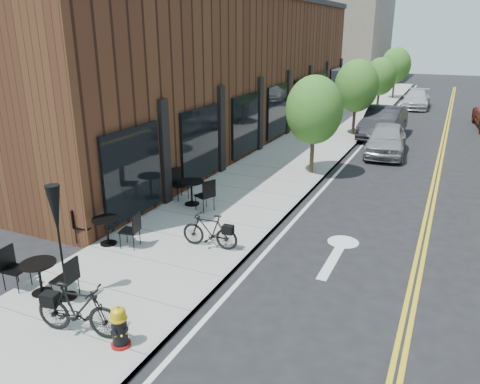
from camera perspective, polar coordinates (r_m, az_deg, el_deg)
The scene contains 18 objects.
ground at distance 10.98m, azimuth -1.90°, elevation -10.90°, with size 120.00×120.00×0.00m, color black.
sidewalk_near at distance 20.27m, azimuth 5.64°, elevation 3.47°, with size 4.00×70.00×0.12m, color #9E9B93.
building_near at distance 25.03m, azimuth -1.03°, elevation 14.53°, with size 5.00×28.00×7.00m, color #452416.
bg_building_left at distance 57.82m, azimuth 13.01°, elevation 18.15°, with size 8.00×14.00×10.00m, color #726656.
tree_near_a at distance 18.39m, azimuth 9.03°, elevation 9.84°, with size 2.20×2.20×3.81m.
tree_near_b at distance 26.11m, azimuth 14.02°, elevation 12.44°, with size 2.30×2.30×3.98m.
tree_near_c at distance 33.98m, azimuth 16.72°, elevation 13.32°, with size 2.10×2.10×3.67m.
tree_near_d at distance 41.87m, azimuth 18.47°, elevation 14.46°, with size 2.40×2.40×4.11m.
fire_hydrant at distance 8.90m, azimuth -14.49°, elevation -15.66°, with size 0.39×0.39×0.81m.
bicycle_left at distance 12.17m, azimuth -3.71°, elevation -4.73°, with size 0.44×1.55×0.93m, color black.
bicycle_right at distance 9.33m, azimuth -19.12°, elevation -13.39°, with size 0.49×1.74×1.05m, color black.
bistro_set_a at distance 10.97m, azimuth -23.26°, elevation -9.10°, with size 1.77×0.81×0.94m.
bistro_set_b at distance 12.80m, azimuth -15.91°, elevation -4.18°, with size 1.79×0.88×0.94m.
bistro_set_c at distance 15.18m, azimuth -5.93°, elevation 0.34°, with size 1.93×1.23×1.03m.
patio_umbrella at distance 10.06m, azimuth -21.47°, elevation -3.07°, with size 0.41×0.41×2.51m.
parked_car_a at distance 22.77m, azimuth 17.39°, elevation 6.16°, with size 1.72×4.29×1.46m, color gray.
parked_car_b at distance 26.53m, azimuth 17.08°, elevation 8.12°, with size 1.74×4.98×1.64m, color black.
parked_car_c at distance 37.70m, azimuth 20.69°, elevation 10.53°, with size 1.83×4.51×1.31m, color silver.
Camera 1 is at (4.29, -8.49, 5.49)m, focal length 35.00 mm.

